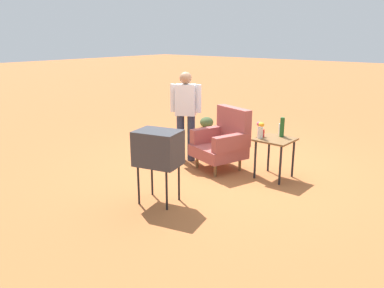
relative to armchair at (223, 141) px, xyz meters
name	(u,v)px	position (x,y,z in m)	size (l,w,h in m)	color
ground_plane	(226,168)	(0.04, 0.05, -0.50)	(60.00, 60.00, 0.00)	#AD6033
armchair	(223,141)	(0.00, 0.00, 0.00)	(0.95, 0.97, 1.06)	brown
side_table	(275,145)	(0.92, 0.14, 0.07)	(0.56, 0.56, 0.66)	black
tv_on_stand	(158,149)	(0.15, -1.75, 0.28)	(0.69, 0.58, 1.03)	black
person_standing	(186,111)	(-0.79, -0.08, 0.44)	(0.51, 0.37, 1.64)	#2D3347
bottle_short_clear	(281,130)	(0.89, 0.37, 0.27)	(0.06, 0.06, 0.20)	silver
bottle_wine_green	(282,127)	(0.94, 0.30, 0.33)	(0.07, 0.07, 0.32)	#1E5623
soda_can_red	(262,133)	(0.70, 0.10, 0.23)	(0.07, 0.07, 0.12)	red
flower_vase	(260,129)	(0.72, 0.00, 0.31)	(0.15, 0.10, 0.27)	silver
shrub_near	(207,122)	(-2.12, 2.29, -0.37)	(0.34, 0.34, 0.27)	#475B33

